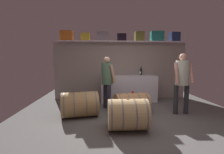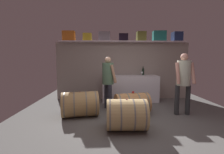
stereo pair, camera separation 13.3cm
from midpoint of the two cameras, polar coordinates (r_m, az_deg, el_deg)
ground_plane at (r=4.29m, az=6.99°, el=-13.44°), size 5.94×8.24×0.02m
back_wall_panel at (r=5.93m, az=4.37°, el=2.12°), size 4.74×0.10×2.03m
high_shelf_board at (r=5.80m, az=4.61°, el=12.25°), size 4.36×0.40×0.03m
toolcase_orange at (r=5.93m, az=-14.26°, el=13.74°), size 0.41×0.26×0.33m
toolcase_yellow at (r=5.82m, az=-7.96°, el=13.65°), size 0.29×0.25×0.26m
toolcase_grey at (r=5.79m, az=-2.00°, el=14.00°), size 0.40×0.26×0.31m
toolcase_black at (r=5.82m, az=4.72°, el=13.67°), size 0.33×0.22×0.26m
toolcase_olive at (r=5.93m, az=10.86°, el=13.78°), size 0.31×0.29×0.33m
toolcase_teal at (r=6.09m, az=16.85°, el=13.52°), size 0.46×0.32×0.35m
toolcase_navy at (r=6.32m, az=22.41°, el=12.93°), size 0.33×0.31×0.32m
work_cabinet at (r=5.66m, az=6.99°, el=-3.95°), size 1.88×0.63×0.88m
wine_bottle_dark at (r=5.91m, az=11.48°, el=1.99°), size 0.08×0.08×0.31m
wine_bottle_clear at (r=5.53m, az=-1.74°, el=1.95°), size 0.08×0.08×0.30m
wine_glass at (r=5.69m, az=11.10°, el=1.48°), size 0.08×0.08×0.14m
wine_barrel_near at (r=4.33m, az=7.89°, el=-9.26°), size 0.96×0.71×0.57m
wine_barrel_far at (r=4.18m, az=-10.23°, el=-9.34°), size 0.99×0.78×0.63m
wine_barrel_flank at (r=3.37m, az=6.30°, el=-13.00°), size 0.80×0.64×0.64m
tasting_cup at (r=4.26m, az=8.29°, el=-5.32°), size 0.06×0.06×0.04m
winemaker_pouring at (r=4.54m, az=24.57°, el=-0.16°), size 0.46×0.39×1.58m
visitor_tasting at (r=4.61m, az=-0.54°, el=-0.14°), size 0.42×0.47×1.50m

